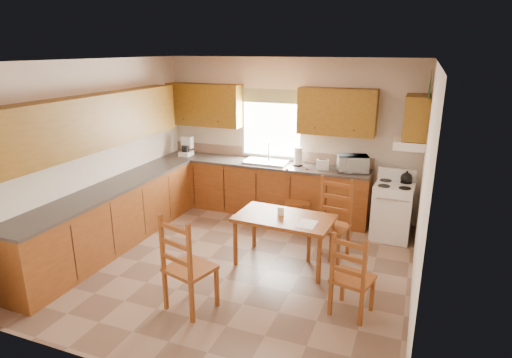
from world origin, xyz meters
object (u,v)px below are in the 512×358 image
(dining_table, at_px, (284,240))
(stove, at_px, (392,212))
(chair_far_left, at_px, (297,199))
(chair_far_right, at_px, (330,222))
(chair_near_left, at_px, (190,262))
(microwave, at_px, (353,164))
(chair_near_right, at_px, (353,273))

(dining_table, bearing_deg, stove, 50.50)
(chair_far_left, bearing_deg, chair_far_right, -74.72)
(chair_near_left, bearing_deg, chair_far_right, -109.52)
(microwave, height_order, chair_near_left, microwave)
(stove, bearing_deg, chair_near_left, -122.13)
(chair_near_left, distance_m, chair_far_right, 2.09)
(dining_table, distance_m, chair_near_left, 1.54)
(microwave, xyz_separation_m, chair_far_right, (-0.06, -1.38, -0.48))
(chair_near_right, relative_size, chair_far_left, 1.05)
(chair_near_left, relative_size, chair_near_right, 1.16)
(microwave, height_order, chair_far_right, microwave)
(stove, relative_size, chair_far_left, 0.91)
(dining_table, bearing_deg, chair_near_right, -35.02)
(microwave, height_order, chair_near_right, microwave)
(stove, xyz_separation_m, dining_table, (-1.30, -1.42, -0.08))
(chair_far_left, xyz_separation_m, chair_far_right, (0.75, -1.01, 0.10))
(dining_table, bearing_deg, microwave, 73.38)
(dining_table, bearing_deg, chair_far_left, 101.43)
(microwave, height_order, chair_far_left, microwave)
(chair_far_left, bearing_deg, microwave, 3.30)
(chair_near_right, bearing_deg, chair_far_right, -53.19)
(dining_table, xyz_separation_m, chair_near_left, (-0.66, -1.38, 0.22))
(chair_near_right, bearing_deg, stove, -83.14)
(chair_far_left, bearing_deg, chair_near_right, -81.11)
(dining_table, height_order, chair_near_right, chair_near_right)
(chair_far_left, bearing_deg, stove, -18.15)
(dining_table, xyz_separation_m, chair_near_right, (1.05, -0.82, 0.15))
(dining_table, relative_size, chair_near_left, 1.13)
(chair_near_left, xyz_separation_m, chair_far_left, (0.46, 2.72, -0.10))
(microwave, distance_m, dining_table, 1.95)
(stove, distance_m, chair_far_right, 1.33)
(stove, bearing_deg, dining_table, -129.60)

